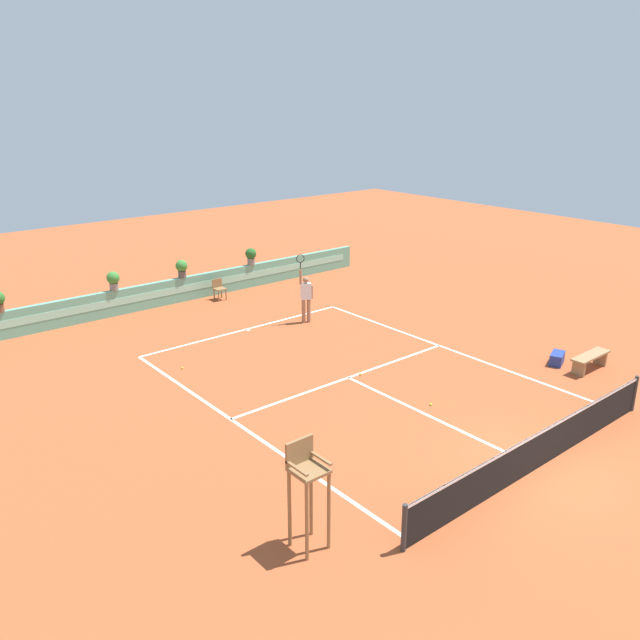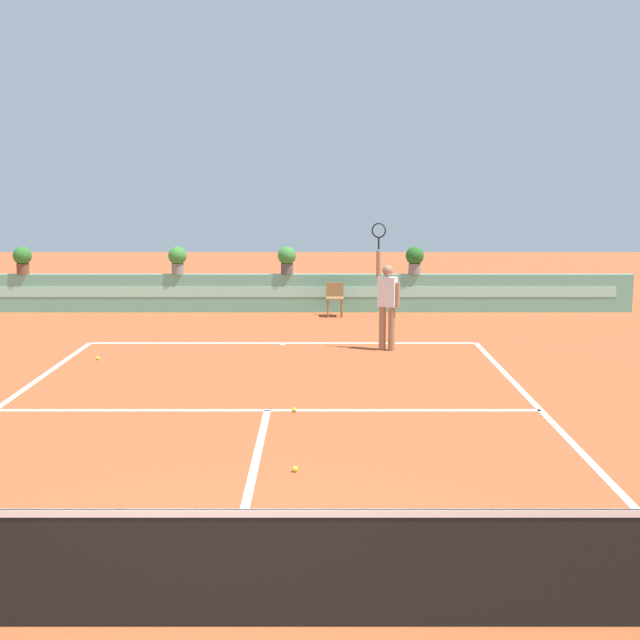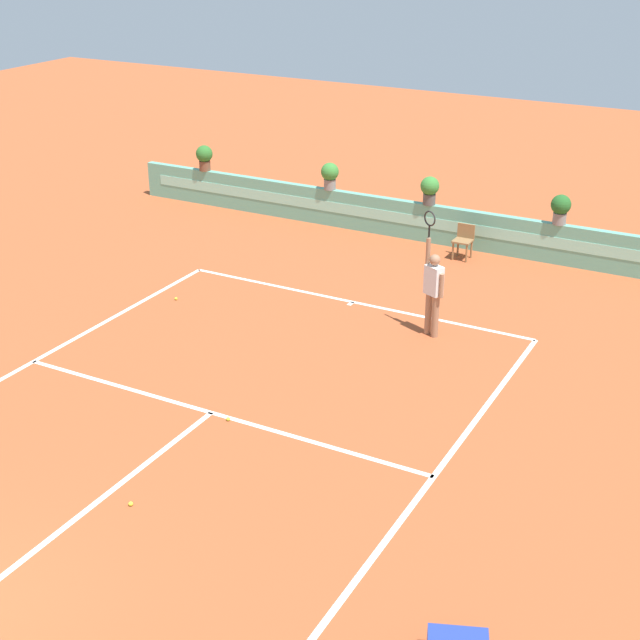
% 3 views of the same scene
% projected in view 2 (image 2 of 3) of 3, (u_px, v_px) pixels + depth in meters
% --- Properties ---
extents(ground_plane, '(60.00, 60.00, 0.00)m').
position_uv_depth(ground_plane, '(262.00, 418.00, 12.63)').
color(ground_plane, '#A84C28').
extents(court_lines, '(8.32, 11.94, 0.01)m').
position_uv_depth(court_lines, '(265.00, 405.00, 13.34)').
color(court_lines, white).
rests_on(court_lines, ground).
extents(net, '(8.92, 0.10, 1.00)m').
position_uv_depth(net, '(213.00, 564.00, 6.62)').
color(net, '#333333').
rests_on(net, ground).
extents(back_wall_barrier, '(18.00, 0.21, 1.00)m').
position_uv_depth(back_wall_barrier, '(286.00, 293.00, 22.81)').
color(back_wall_barrier, '#60A88E').
rests_on(back_wall_barrier, ground).
extents(ball_kid_chair, '(0.44, 0.44, 0.85)m').
position_uv_depth(ball_kid_chair, '(331.00, 298.00, 22.09)').
color(ball_kid_chair, olive).
rests_on(ball_kid_chair, ground).
extents(tennis_player, '(0.58, 0.35, 2.58)m').
position_uv_depth(tennis_player, '(383.00, 299.00, 17.54)').
color(tennis_player, '#9E7051').
rests_on(tennis_player, ground).
extents(tennis_ball_near_baseline, '(0.07, 0.07, 0.07)m').
position_uv_depth(tennis_ball_near_baseline, '(290.00, 410.00, 12.93)').
color(tennis_ball_near_baseline, '#CCE033').
rests_on(tennis_ball_near_baseline, ground).
extents(tennis_ball_mid_court, '(0.07, 0.07, 0.07)m').
position_uv_depth(tennis_ball_mid_court, '(291.00, 469.00, 10.27)').
color(tennis_ball_mid_court, '#CCE033').
rests_on(tennis_ball_mid_court, ground).
extents(tennis_ball_by_sideline, '(0.07, 0.07, 0.07)m').
position_uv_depth(tennis_ball_by_sideline, '(93.00, 358.00, 16.69)').
color(tennis_ball_by_sideline, '#CCE033').
rests_on(tennis_ball_by_sideline, ground).
extents(potted_plant_far_left, '(0.48, 0.48, 0.72)m').
position_uv_depth(potted_plant_far_left, '(18.00, 259.00, 22.63)').
color(potted_plant_far_left, brown).
rests_on(potted_plant_far_left, back_wall_barrier).
extents(potted_plant_right, '(0.48, 0.48, 0.72)m').
position_uv_depth(potted_plant_right, '(411.00, 258.00, 22.68)').
color(potted_plant_right, gray).
rests_on(potted_plant_right, back_wall_barrier).
extents(potted_plant_centre, '(0.48, 0.48, 0.72)m').
position_uv_depth(potted_plant_centre, '(283.00, 258.00, 22.66)').
color(potted_plant_centre, '#514C47').
rests_on(potted_plant_centre, back_wall_barrier).
extents(potted_plant_left, '(0.48, 0.48, 0.72)m').
position_uv_depth(potted_plant_left, '(173.00, 258.00, 22.65)').
color(potted_plant_left, gray).
rests_on(potted_plant_left, back_wall_barrier).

